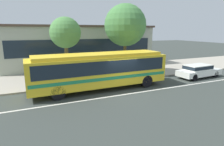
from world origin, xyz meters
TOP-DOWN VIEW (x-y plane):
  - ground_plane at (0.00, 0.00)m, footprint 120.00×120.00m
  - sidewalk_slab at (0.00, 6.52)m, footprint 60.00×8.00m
  - lane_stripe_center at (0.00, -0.80)m, footprint 56.00×0.16m
  - transit_bus at (-1.37, 1.17)m, footprint 10.87×2.62m
  - sedan_far_ahead at (8.93, 0.88)m, footprint 4.77×2.00m
  - pedestrian_waiting_near_sign at (-1.44, 3.54)m, footprint 0.47×0.47m
  - pedestrian_walking_along_curb at (1.88, 4.68)m, footprint 0.37×0.37m
  - pedestrian_standing_by_tree at (-0.08, 4.09)m, footprint 0.48×0.48m
  - bus_stop_sign at (2.99, 2.92)m, footprint 0.09×0.44m
  - street_tree_near_stop at (-3.10, 5.72)m, footprint 2.90×2.90m
  - street_tree_mid_block at (2.99, 5.38)m, footprint 4.33×4.33m
  - station_building at (-0.23, 12.60)m, footprint 18.68×7.98m

SIDE VIEW (x-z plane):
  - ground_plane at x=0.00m, z-range 0.00..0.00m
  - lane_stripe_center at x=0.00m, z-range 0.00..0.01m
  - sidewalk_slab at x=0.00m, z-range 0.00..0.12m
  - sedan_far_ahead at x=8.93m, z-range 0.08..1.37m
  - pedestrian_walking_along_curb at x=1.88m, z-range 0.25..1.86m
  - pedestrian_waiting_near_sign at x=-1.44m, z-range 0.26..1.92m
  - pedestrian_standing_by_tree at x=-0.08m, z-range 0.27..1.97m
  - transit_bus at x=-1.37m, z-range 0.23..3.11m
  - bus_stop_sign at x=2.99m, z-range 0.47..2.95m
  - station_building at x=-0.23m, z-range 0.01..5.21m
  - street_tree_near_stop at x=-3.10m, z-range 1.49..7.23m
  - street_tree_mid_block at x=2.99m, z-range 1.53..8.70m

